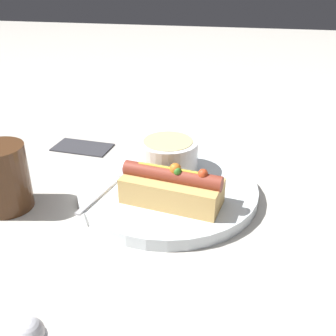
# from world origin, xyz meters

# --- Properties ---
(ground_plane) EXTENTS (4.00, 4.00, 0.00)m
(ground_plane) POSITION_xyz_m (0.00, 0.00, 0.00)
(ground_plane) COLOR #BCB7AD
(dinner_plate) EXTENTS (0.30, 0.30, 0.02)m
(dinner_plate) POSITION_xyz_m (0.00, 0.00, 0.01)
(dinner_plate) COLOR white
(dinner_plate) RESTS_ON ground_plane
(hot_dog) EXTENTS (0.16, 0.09, 0.07)m
(hot_dog) POSITION_xyz_m (0.02, -0.05, 0.05)
(hot_dog) COLOR #DBAD60
(hot_dog) RESTS_ON dinner_plate
(soup_bowl) EXTENTS (0.10, 0.10, 0.06)m
(soup_bowl) POSITION_xyz_m (-0.01, 0.05, 0.05)
(soup_bowl) COLOR white
(soup_bowl) RESTS_ON dinner_plate
(spoon) EXTENTS (0.05, 0.16, 0.01)m
(spoon) POSITION_xyz_m (-0.09, -0.00, 0.02)
(spoon) COLOR #B7B7BC
(spoon) RESTS_ON dinner_plate
(drinking_glass) EXTENTS (0.08, 0.08, 0.11)m
(drinking_glass) POSITION_xyz_m (-0.24, -0.09, 0.05)
(drinking_glass) COLOR #4C2D19
(drinking_glass) RESTS_ON ground_plane
(napkin) EXTENTS (0.12, 0.07, 0.01)m
(napkin) POSITION_xyz_m (-0.22, 0.15, 0.00)
(napkin) COLOR #333338
(napkin) RESTS_ON ground_plane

